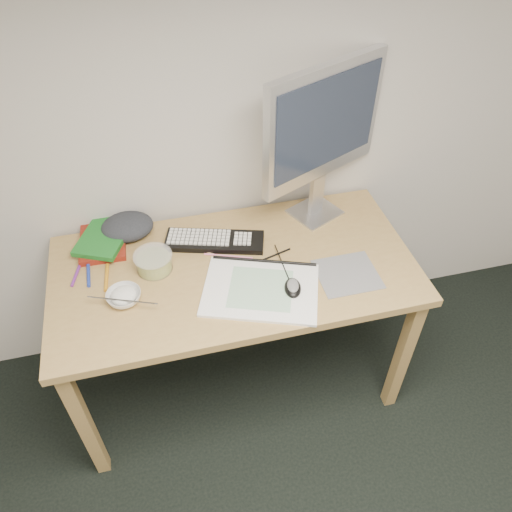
{
  "coord_description": "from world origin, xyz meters",
  "views": [
    {
      "loc": [
        -0.33,
        0.08,
        2.11
      ],
      "look_at": [
        -0.01,
        1.39,
        0.83
      ],
      "focal_mm": 35.0,
      "sensor_mm": 36.0,
      "label": 1
    }
  ],
  "objects_px": {
    "sketchpad": "(261,290)",
    "rice_bowl": "(124,297)",
    "monitor": "(323,128)",
    "desk": "(235,281)",
    "keyboard": "(215,241)"
  },
  "relations": [
    {
      "from": "sketchpad",
      "to": "rice_bowl",
      "type": "height_order",
      "value": "rice_bowl"
    },
    {
      "from": "monitor",
      "to": "desk",
      "type": "bearing_deg",
      "value": -174.24
    },
    {
      "from": "keyboard",
      "to": "monitor",
      "type": "relative_size",
      "value": 0.6
    },
    {
      "from": "keyboard",
      "to": "monitor",
      "type": "xyz_separation_m",
      "value": [
        0.46,
        0.09,
        0.4
      ]
    },
    {
      "from": "monitor",
      "to": "keyboard",
      "type": "bearing_deg",
      "value": 166.27
    },
    {
      "from": "monitor",
      "to": "sketchpad",
      "type": "bearing_deg",
      "value": -156.16
    },
    {
      "from": "rice_bowl",
      "to": "sketchpad",
      "type": "bearing_deg",
      "value": -8.36
    },
    {
      "from": "desk",
      "to": "rice_bowl",
      "type": "bearing_deg",
      "value": -169.95
    },
    {
      "from": "sketchpad",
      "to": "keyboard",
      "type": "height_order",
      "value": "keyboard"
    },
    {
      "from": "desk",
      "to": "rice_bowl",
      "type": "xyz_separation_m",
      "value": [
        -0.42,
        -0.07,
        0.1
      ]
    },
    {
      "from": "desk",
      "to": "keyboard",
      "type": "distance_m",
      "value": 0.19
    },
    {
      "from": "desk",
      "to": "sketchpad",
      "type": "bearing_deg",
      "value": -64.87
    },
    {
      "from": "monitor",
      "to": "rice_bowl",
      "type": "distance_m",
      "value": 0.97
    },
    {
      "from": "keyboard",
      "to": "monitor",
      "type": "distance_m",
      "value": 0.61
    },
    {
      "from": "sketchpad",
      "to": "rice_bowl",
      "type": "relative_size",
      "value": 3.36
    }
  ]
}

